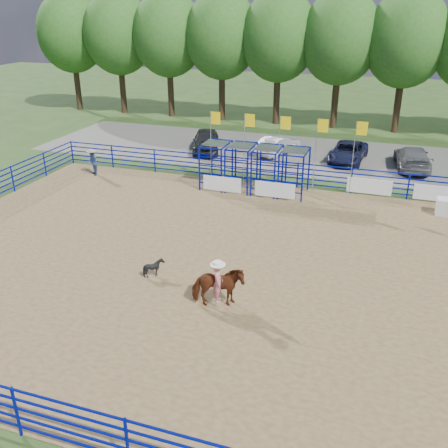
# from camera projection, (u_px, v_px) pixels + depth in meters

# --- Properties ---
(ground) EXTENTS (120.00, 120.00, 0.00)m
(ground) POSITION_uv_depth(u_px,v_px,m) (249.00, 267.00, 20.11)
(ground) COLOR #344E1F
(ground) RESTS_ON ground
(arena_dirt) EXTENTS (30.00, 20.00, 0.02)m
(arena_dirt) POSITION_uv_depth(u_px,v_px,m) (249.00, 267.00, 20.11)
(arena_dirt) COLOR olive
(arena_dirt) RESTS_ON ground
(gravel_strip) EXTENTS (40.00, 10.00, 0.01)m
(gravel_strip) POSITION_uv_depth(u_px,v_px,m) (316.00, 155.00, 34.83)
(gravel_strip) COLOR slate
(gravel_strip) RESTS_ON ground
(horse_and_rider) EXTENTS (1.99, 1.39, 2.49)m
(horse_and_rider) POSITION_uv_depth(u_px,v_px,m) (218.00, 284.00, 17.18)
(horse_and_rider) COLOR #5C2812
(horse_and_rider) RESTS_ON arena_dirt
(calf) EXTENTS (0.72, 0.65, 0.75)m
(calf) POSITION_uv_depth(u_px,v_px,m) (154.00, 268.00, 19.29)
(calf) COLOR black
(calf) RESTS_ON arena_dirt
(spectator_cowboy) EXTENTS (0.94, 0.94, 1.60)m
(spectator_cowboy) POSITION_uv_depth(u_px,v_px,m) (93.00, 163.00, 30.48)
(spectator_cowboy) COLOR navy
(spectator_cowboy) RESTS_ON arena_dirt
(car_a) EXTENTS (3.10, 4.82, 1.53)m
(car_a) POSITION_uv_depth(u_px,v_px,m) (206.00, 141.00, 35.50)
(car_a) COLOR black
(car_a) RESTS_ON gravel_strip
(car_b) EXTENTS (2.72, 4.18, 1.30)m
(car_b) POSITION_uv_depth(u_px,v_px,m) (278.00, 145.00, 34.87)
(car_b) COLOR #93969C
(car_b) RESTS_ON gravel_strip
(car_c) EXTENTS (2.50, 4.72, 1.26)m
(car_c) POSITION_uv_depth(u_px,v_px,m) (348.00, 152.00, 33.30)
(car_c) COLOR #151835
(car_c) RESTS_ON gravel_strip
(car_d) EXTENTS (2.45, 5.03, 1.41)m
(car_d) POSITION_uv_depth(u_px,v_px,m) (412.00, 158.00, 31.81)
(car_d) COLOR #58585B
(car_d) RESTS_ON gravel_strip
(perimeter_fence) EXTENTS (30.10, 20.10, 1.50)m
(perimeter_fence) POSITION_uv_depth(u_px,v_px,m) (250.00, 251.00, 19.80)
(perimeter_fence) COLOR #0713A5
(perimeter_fence) RESTS_ON ground
(chute_assembly) EXTENTS (19.32, 2.41, 4.20)m
(chute_assembly) POSITION_uv_depth(u_px,v_px,m) (260.00, 169.00, 27.81)
(chute_assembly) COLOR #0713A5
(chute_assembly) RESTS_ON ground
(treeline) EXTENTS (56.40, 6.40, 11.24)m
(treeline) POSITION_uv_depth(u_px,v_px,m) (341.00, 33.00, 39.57)
(treeline) COLOR #3F2B19
(treeline) RESTS_ON ground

